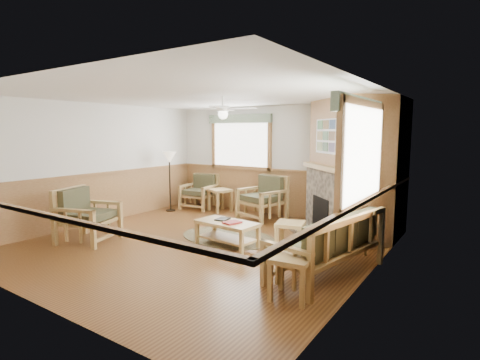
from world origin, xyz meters
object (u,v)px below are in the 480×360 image
Objects in this scene: armchair_back_left at (199,191)px; armchair_back_right at (262,198)px; footstool at (290,234)px; coffee_table at (227,234)px; floor_lamp_left at (170,181)px; sofa at (327,244)px; floor_lamp_right at (347,198)px; armchair_left at (88,215)px; end_table_sofa at (291,278)px; end_table_chairs at (220,200)px.

armchair_back_right reaches higher than armchair_back_left.
footstool is (1.51, -1.54, -0.30)m from armchair_back_right.
floor_lamp_left is at bearing 156.07° from coffee_table.
sofa is 2.03m from coffee_table.
floor_lamp_right reaches higher than armchair_back_left.
sofa is at bearing -96.07° from armchair_left.
sofa is 1.96× the size of armchair_left.
end_table_sofa is at bearing -109.34° from armchair_left.
armchair_back_right is 0.65× the size of floor_lamp_left.
floor_lamp_left reaches higher than armchair_left.
floor_lamp_left is at bearing 175.16° from floor_lamp_right.
armchair_back_right is (-2.58, 2.52, 0.06)m from sofa.
coffee_table is at bearing -28.53° from floor_lamp_left.
end_table_chairs is 1.18× the size of footstool.
floor_lamp_left reaches higher than end_table_sofa.
end_table_chairs is at bearing 32.99° from floor_lamp_left.
end_table_chairs is at bearing 149.79° from footstool.
coffee_table is (2.35, 1.22, -0.28)m from armchair_left.
armchair_back_left is 0.87m from floor_lamp_left.
sofa is 5.39m from floor_lamp_left.
sofa is at bearing -28.80° from armchair_back_right.
armchair_back_left is 1.57× the size of end_table_chairs.
armchair_back_left reaches higher than end_table_sofa.
armchair_back_right is 2.31m from coffee_table.
armchair_left is at bearing -149.30° from floor_lamp_right.
armchair_back_right reaches higher than footstool.
armchair_back_right is 0.58× the size of floor_lamp_right.
armchair_back_right is 1.89× the size of end_table_sofa.
sofa is 5.34m from armchair_back_left.
armchair_left reaches higher than end_table_sofa.
end_table_chairs is 3.31m from footstool.
coffee_table is at bearing -143.56° from footstool.
armchair_left is (-1.77, -3.44, -0.00)m from armchair_back_right.
coffee_table is 2.09× the size of end_table_sofa.
end_table_sofa is 2.63m from floor_lamp_right.
floor_lamp_left is (-2.44, -0.58, 0.27)m from armchair_back_right.
floor_lamp_right is at bearing -16.75° from end_table_chairs.
armchair_back_right is at bearing -5.48° from end_table_chairs.
sofa is 1.04m from end_table_sofa.
armchair_back_right is 2.17m from footstool.
sofa is 3.41× the size of end_table_chairs.
coffee_table is (2.63, -2.35, -0.23)m from armchair_back_left.
floor_lamp_right reaches higher than end_table_sofa.
floor_lamp_left is 4.82m from floor_lamp_right.
end_table_chairs is at bearing -6.17° from armchair_back_left.
armchair_left is at bearing -101.70° from armchair_back_right.
armchair_back_left is 0.72m from end_table_chairs.
floor_lamp_right is at bearing -20.27° from armchair_back_left.
footstool is at bearing -31.11° from armchair_back_left.
armchair_left is 4.82m from floor_lamp_right.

